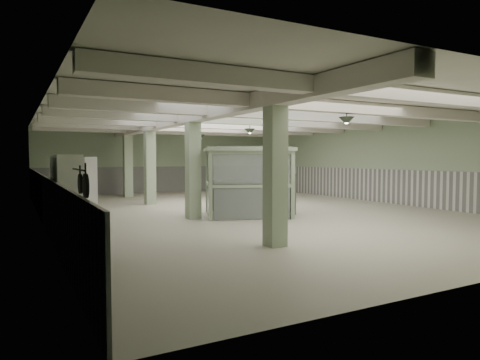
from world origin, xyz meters
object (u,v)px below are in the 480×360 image
prep_counter (72,222)px  walkin_cooler (67,200)px  filing_cabinet (287,194)px  guard_booth (247,169)px

prep_counter → walkin_cooler: walkin_cooler is taller
prep_counter → filing_cabinet: (7.47, 1.75, 0.26)m
filing_cabinet → guard_booth: bearing=-174.0°
prep_counter → guard_booth: guard_booth is taller
walkin_cooler → guard_booth: (6.08, 1.93, 0.64)m
walkin_cooler → guard_booth: guard_booth is taller
prep_counter → guard_booth: size_ratio=1.27×
prep_counter → filing_cabinet: size_ratio=3.18×
prep_counter → guard_booth: bearing=18.7°
walkin_cooler → guard_booth: bearing=17.6°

